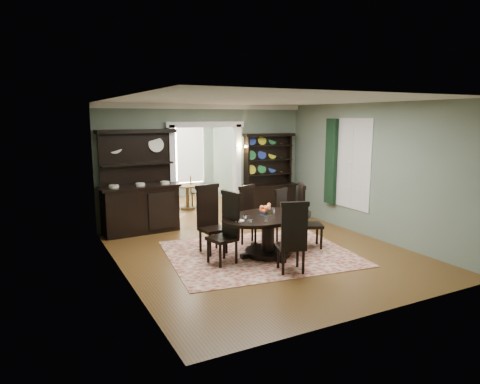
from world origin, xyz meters
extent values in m
cube|color=brown|center=(0.00, 0.00, -0.01)|extent=(5.50, 6.00, 0.01)
cube|color=silver|center=(0.00, 0.00, 3.00)|extent=(5.50, 6.00, 0.01)
cube|color=slate|center=(-2.75, 0.00, 1.50)|extent=(0.01, 6.00, 3.00)
cube|color=slate|center=(2.75, 0.00, 1.50)|extent=(0.01, 6.00, 3.00)
cube|color=slate|center=(0.00, -3.00, 1.50)|extent=(5.50, 0.01, 3.00)
cube|color=slate|center=(-1.83, 3.00, 1.50)|extent=(1.85, 0.01, 3.00)
cube|color=slate|center=(1.83, 3.00, 1.50)|extent=(1.85, 0.01, 3.00)
cube|color=slate|center=(0.00, 3.00, 2.75)|extent=(1.80, 0.01, 0.50)
cube|color=silver|center=(0.00, 2.95, 2.94)|extent=(5.50, 0.10, 0.12)
cube|color=brown|center=(0.00, 4.75, -0.01)|extent=(3.50, 3.50, 0.01)
cube|color=silver|center=(0.00, 4.75, 3.00)|extent=(3.50, 3.50, 0.01)
cube|color=slate|center=(-1.75, 4.75, 1.50)|extent=(0.01, 3.50, 3.00)
cube|color=slate|center=(1.75, 4.75, 1.50)|extent=(0.01, 3.50, 3.00)
cube|color=slate|center=(0.00, 6.50, 1.50)|extent=(3.50, 0.01, 3.00)
cube|color=silver|center=(-0.85, 6.45, 1.55)|extent=(1.05, 0.06, 2.20)
cube|color=silver|center=(0.85, 6.45, 1.55)|extent=(1.05, 0.06, 2.20)
cube|color=silver|center=(-0.90, 3.00, 1.25)|extent=(0.14, 0.25, 2.50)
cube|color=silver|center=(0.90, 3.00, 1.25)|extent=(0.14, 0.25, 2.50)
cube|color=silver|center=(0.00, 3.00, 2.50)|extent=(2.08, 0.25, 0.14)
cube|color=white|center=(2.74, 0.60, 1.60)|extent=(0.02, 1.10, 2.00)
cube|color=silver|center=(2.73, 0.60, 1.60)|extent=(0.01, 1.22, 2.12)
cube|color=black|center=(2.65, 1.28, 1.60)|extent=(0.10, 0.35, 2.10)
cube|color=#D28938|center=(0.95, 2.92, 1.85)|extent=(0.08, 0.05, 0.18)
sphere|color=#FFD88C|center=(0.85, 2.77, 1.93)|extent=(0.07, 0.07, 0.07)
sphere|color=#FFD88C|center=(1.05, 2.77, 1.93)|extent=(0.07, 0.07, 0.07)
cube|color=maroon|center=(-0.09, 0.02, 0.01)|extent=(3.88, 3.34, 0.01)
ellipsoid|color=black|center=(0.01, -0.12, 0.77)|extent=(2.23, 1.64, 0.05)
cylinder|color=black|center=(0.01, -0.12, 0.74)|extent=(2.20, 2.20, 0.03)
cylinder|color=black|center=(0.01, -0.12, 0.41)|extent=(0.26, 0.26, 0.70)
cylinder|color=black|center=(0.01, -0.12, 0.05)|extent=(0.90, 0.90, 0.11)
cylinder|color=white|center=(-0.07, -0.14, 0.82)|extent=(0.27, 0.27, 0.05)
cube|color=black|center=(-0.89, 0.49, 0.48)|extent=(0.54, 0.52, 0.06)
cube|color=black|center=(-0.92, 0.70, 0.90)|extent=(0.49, 0.12, 0.82)
cube|color=black|center=(-0.92, 0.70, 1.32)|extent=(0.53, 0.14, 0.08)
cylinder|color=black|center=(-1.05, 0.28, 0.24)|extent=(0.05, 0.05, 0.48)
cylinder|color=black|center=(-0.68, 0.33, 0.24)|extent=(0.05, 0.05, 0.48)
cylinder|color=black|center=(-1.10, 0.66, 0.24)|extent=(0.05, 0.05, 0.48)
cylinder|color=black|center=(-0.73, 0.71, 0.24)|extent=(0.05, 0.05, 0.48)
cube|color=black|center=(0.09, 0.60, 0.45)|extent=(0.58, 0.57, 0.06)
cube|color=black|center=(0.02, 0.78, 0.84)|extent=(0.43, 0.23, 0.76)
cube|color=black|center=(0.02, 0.78, 1.23)|extent=(0.47, 0.26, 0.08)
cylinder|color=black|center=(0.00, 0.37, 0.22)|extent=(0.05, 0.05, 0.45)
cylinder|color=black|center=(0.33, 0.51, 0.22)|extent=(0.05, 0.05, 0.45)
cylinder|color=black|center=(-0.14, 0.69, 0.22)|extent=(0.05, 0.05, 0.45)
cylinder|color=black|center=(0.18, 0.83, 0.22)|extent=(0.05, 0.05, 0.45)
cube|color=black|center=(0.84, 0.45, 0.41)|extent=(0.54, 0.53, 0.05)
cube|color=black|center=(0.77, 0.61, 0.77)|extent=(0.39, 0.21, 0.70)
cube|color=black|center=(0.77, 0.61, 1.13)|extent=(0.43, 0.24, 0.07)
cylinder|color=black|center=(0.76, 0.24, 0.21)|extent=(0.04, 0.04, 0.41)
cylinder|color=black|center=(1.06, 0.37, 0.21)|extent=(0.04, 0.04, 0.41)
cylinder|color=black|center=(0.63, 0.53, 0.21)|extent=(0.04, 0.04, 0.41)
cylinder|color=black|center=(0.92, 0.66, 0.21)|extent=(0.04, 0.04, 0.41)
cube|color=black|center=(-1.00, -0.16, 0.47)|extent=(0.55, 0.56, 0.06)
cube|color=black|center=(-0.80, -0.12, 0.89)|extent=(0.15, 0.47, 0.80)
cube|color=black|center=(-0.80, -0.12, 1.30)|extent=(0.18, 0.52, 0.08)
cylinder|color=black|center=(-1.22, -0.02, 0.24)|extent=(0.05, 0.05, 0.47)
cylinder|color=black|center=(-1.14, -0.38, 0.24)|extent=(0.05, 0.05, 0.47)
cylinder|color=black|center=(-0.86, 0.06, 0.24)|extent=(0.05, 0.05, 0.47)
cylinder|color=black|center=(-0.78, -0.30, 0.24)|extent=(0.05, 0.05, 0.47)
cube|color=black|center=(1.06, -0.09, 0.47)|extent=(0.61, 0.62, 0.06)
cube|color=black|center=(0.87, 0.00, 0.89)|extent=(0.24, 0.46, 0.81)
cube|color=black|center=(0.87, 0.00, 1.30)|extent=(0.28, 0.50, 0.08)
cylinder|color=black|center=(1.16, -0.33, 0.24)|extent=(0.05, 0.05, 0.47)
cylinder|color=black|center=(1.31, 0.01, 0.24)|extent=(0.05, 0.05, 0.47)
cylinder|color=black|center=(0.82, -0.18, 0.24)|extent=(0.05, 0.05, 0.47)
cylinder|color=black|center=(0.97, 0.16, 0.24)|extent=(0.05, 0.05, 0.47)
cube|color=black|center=(-0.10, -1.08, 0.46)|extent=(0.57, 0.56, 0.06)
cube|color=black|center=(-0.16, -1.27, 0.85)|extent=(0.45, 0.19, 0.77)
cube|color=black|center=(-0.16, -1.27, 1.25)|extent=(0.49, 0.23, 0.08)
cylinder|color=black|center=(0.13, -0.97, 0.23)|extent=(0.05, 0.05, 0.46)
cylinder|color=black|center=(-0.21, -0.86, 0.23)|extent=(0.05, 0.05, 0.46)
cylinder|color=black|center=(0.01, -1.31, 0.23)|extent=(0.05, 0.05, 0.46)
cylinder|color=black|center=(-0.33, -1.20, 0.23)|extent=(0.05, 0.05, 0.46)
cube|color=black|center=(-1.79, 2.68, 0.54)|extent=(1.75, 0.70, 1.07)
cube|color=black|center=(-1.79, 2.68, 1.10)|extent=(1.86, 0.76, 0.05)
cube|color=black|center=(-1.79, 2.91, 1.74)|extent=(1.72, 0.19, 1.27)
cube|color=black|center=(-1.79, 2.81, 1.61)|extent=(1.68, 0.40, 0.04)
cube|color=black|center=(-1.79, 2.79, 2.36)|extent=(1.85, 0.49, 0.09)
cube|color=black|center=(1.76, 2.71, 0.43)|extent=(1.38, 0.57, 0.87)
cube|color=black|center=(1.76, 2.71, 0.88)|extent=(1.48, 0.63, 0.04)
cube|color=black|center=(1.76, 2.90, 1.54)|extent=(1.35, 0.15, 1.31)
cube|color=black|center=(1.11, 2.81, 1.54)|extent=(0.07, 0.25, 1.35)
cube|color=black|center=(2.42, 2.81, 1.54)|extent=(0.07, 0.25, 1.35)
cube|color=black|center=(1.76, 2.79, 2.21)|extent=(1.46, 0.41, 0.08)
cube|color=black|center=(1.76, 2.81, 1.16)|extent=(1.36, 0.34, 0.03)
cube|color=black|center=(1.76, 2.81, 1.54)|extent=(1.36, 0.34, 0.03)
cube|color=black|center=(1.76, 2.81, 1.93)|extent=(1.36, 0.34, 0.03)
cylinder|color=brown|center=(0.09, 4.63, 0.70)|extent=(0.78, 0.78, 0.04)
cylinder|color=brown|center=(0.09, 4.63, 0.36)|extent=(0.10, 0.10, 0.68)
cylinder|color=brown|center=(0.09, 4.63, 0.03)|extent=(0.43, 0.43, 0.06)
cylinder|color=brown|center=(-0.37, 4.76, 0.40)|extent=(0.35, 0.35, 0.04)
cube|color=brown|center=(-0.23, 4.83, 0.62)|extent=(0.16, 0.30, 0.44)
cylinder|color=brown|center=(-0.54, 4.82, 0.20)|extent=(0.03, 0.03, 0.40)
cylinder|color=brown|center=(-0.44, 4.60, 0.20)|extent=(0.03, 0.03, 0.40)
cylinder|color=brown|center=(-0.31, 4.93, 0.20)|extent=(0.03, 0.03, 0.40)
cylinder|color=brown|center=(-0.21, 4.70, 0.20)|extent=(0.03, 0.03, 0.40)
cylinder|color=brown|center=(0.43, 4.73, 0.45)|extent=(0.40, 0.40, 0.04)
cube|color=brown|center=(0.26, 4.78, 0.70)|extent=(0.14, 0.35, 0.50)
cylinder|color=brown|center=(0.52, 4.55, 0.22)|extent=(0.04, 0.04, 0.45)
cylinder|color=brown|center=(0.60, 4.82, 0.22)|extent=(0.04, 0.04, 0.45)
cylinder|color=brown|center=(0.25, 4.64, 0.22)|extent=(0.04, 0.04, 0.45)
cylinder|color=brown|center=(0.34, 4.90, 0.22)|extent=(0.04, 0.04, 0.45)
camera|label=1|loc=(-4.17, -7.07, 2.69)|focal=32.00mm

